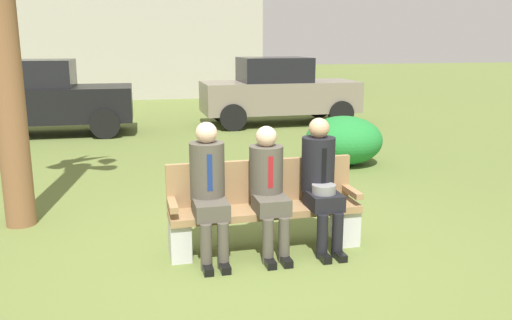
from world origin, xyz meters
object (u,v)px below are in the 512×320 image
Objects in this scene: seated_man_left at (209,184)px; seated_man_right at (321,178)px; parked_car_far at (278,91)px; park_bench at (264,208)px; parked_car_near at (41,98)px; seated_man_middle at (268,184)px; shrub_near_bench at (344,140)px.

seated_man_left is 1.14m from seated_man_right.
seated_man_right is 0.34× the size of parked_car_far.
parked_car_near is (-3.17, 7.61, 0.41)m from park_bench.
seated_man_middle reaches higher than park_bench.
seated_man_middle is at bearing -106.82° from parked_car_far.
seated_man_middle is 4.12m from shrub_near_bench.
shrub_near_bench is 0.34× the size of parked_car_far.
shrub_near_bench is at bearing 56.57° from seated_man_middle.
seated_man_left and seated_man_right have the same top height.
seated_man_right is at bearing -64.25° from parked_car_near.
parked_car_near is at bearing 112.62° from park_bench.
seated_man_left is 8.15m from parked_car_near.
seated_man_middle is (0.01, -0.13, 0.29)m from park_bench.
park_bench is 0.68m from seated_man_left.
shrub_near_bench is at bearing 50.14° from seated_man_left.
seated_man_middle is at bearing -179.96° from seated_man_right.
park_bench reaches higher than shrub_near_bench.
shrub_near_bench is 4.62m from parked_car_far.
parked_car_near is 5.62m from parked_car_far.
shrub_near_bench is (2.28, 3.30, -0.01)m from park_bench.
parked_car_far is (3.02, 8.03, 0.09)m from seated_man_left.
park_bench is 4.01m from shrub_near_bench.
seated_man_middle is at bearing -84.85° from park_bench.
park_bench is at bearing -67.38° from parked_car_near.
seated_man_right is at bearing -0.28° from seated_man_left.
seated_man_middle is 8.36m from parked_car_near.
seated_man_middle is at bearing -67.64° from parked_car_near.
parked_car_far is (1.88, 8.03, 0.10)m from seated_man_right.
park_bench is at bearing 167.12° from seated_man_right.
seated_man_left is 1.00× the size of seated_man_right.
seated_man_left is 0.60m from seated_man_middle.
parked_car_near is at bearing 108.51° from seated_man_left.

